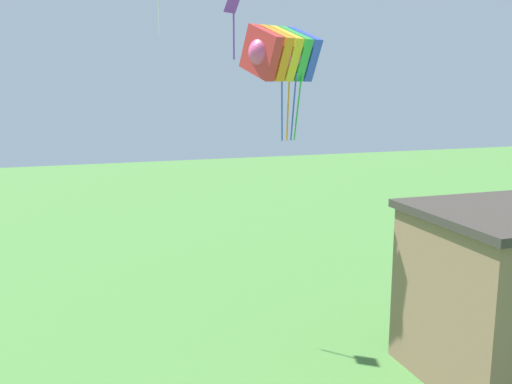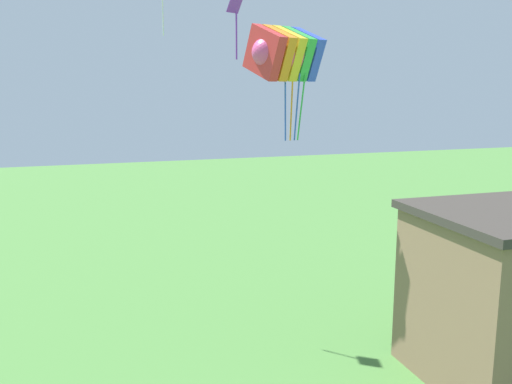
% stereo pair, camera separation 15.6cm
% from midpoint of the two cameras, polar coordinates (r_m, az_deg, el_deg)
% --- Properties ---
extents(kite_rainbow_parafoil, '(3.17, 2.75, 3.95)m').
position_cam_midpoint_polar(kite_rainbow_parafoil, '(20.10, 2.29, 13.68)').
color(kite_rainbow_parafoil, '#E54C8C').
extents(kite_purple_streamer, '(0.62, 0.58, 1.98)m').
position_cam_midpoint_polar(kite_purple_streamer, '(17.16, -2.53, 17.59)').
color(kite_purple_streamer, purple).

